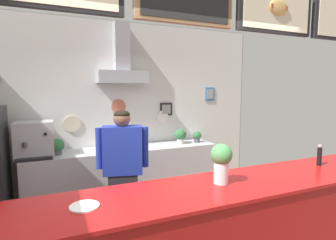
# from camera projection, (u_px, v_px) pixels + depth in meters

# --- Properties ---
(back_wall_assembly) EXTENTS (5.11, 2.64, 3.01)m
(back_wall_assembly) POSITION_uv_depth(u_px,v_px,m) (121.00, 106.00, 4.48)
(back_wall_assembly) COLOR gray
(back_wall_assembly) RESTS_ON ground_plane
(back_prep_counter) EXTENTS (3.03, 0.64, 0.93)m
(back_prep_counter) POSITION_uv_depth(u_px,v_px,m) (126.00, 176.00, 4.40)
(back_prep_counter) COLOR #B7BABF
(back_prep_counter) RESTS_ON ground_plane
(shop_worker) EXTENTS (0.60, 0.33, 1.64)m
(shop_worker) POSITION_uv_depth(u_px,v_px,m) (123.00, 173.00, 3.23)
(shop_worker) COLOR #232328
(shop_worker) RESTS_ON ground_plane
(espresso_machine) EXTENTS (0.51, 0.50, 0.50)m
(espresso_machine) POSITION_uv_depth(u_px,v_px,m) (34.00, 139.00, 3.78)
(espresso_machine) COLOR #B7BABF
(espresso_machine) RESTS_ON back_prep_counter
(potted_basil) EXTENTS (0.21, 0.21, 0.23)m
(potted_basil) POSITION_uv_depth(u_px,v_px,m) (57.00, 146.00, 3.89)
(potted_basil) COLOR #4C4C51
(potted_basil) RESTS_ON back_prep_counter
(potted_oregano) EXTENTS (0.17, 0.17, 0.23)m
(potted_oregano) POSITION_uv_depth(u_px,v_px,m) (125.00, 140.00, 4.36)
(potted_oregano) COLOR beige
(potted_oregano) RESTS_ON back_prep_counter
(potted_sage) EXTENTS (0.16, 0.16, 0.20)m
(potted_sage) POSITION_uv_depth(u_px,v_px,m) (197.00, 136.00, 4.81)
(potted_sage) COLOR #4C4C51
(potted_sage) RESTS_ON back_prep_counter
(potted_rosemary) EXTENTS (0.21, 0.21, 0.26)m
(potted_rosemary) POSITION_uv_depth(u_px,v_px,m) (180.00, 135.00, 4.69)
(potted_rosemary) COLOR beige
(potted_rosemary) RESTS_ON back_prep_counter
(pepper_grinder) EXTENTS (0.05, 0.05, 0.23)m
(pepper_grinder) POSITION_uv_depth(u_px,v_px,m) (319.00, 155.00, 2.92)
(pepper_grinder) COLOR black
(pepper_grinder) RESTS_ON service_counter
(basil_vase) EXTENTS (0.19, 0.19, 0.35)m
(basil_vase) POSITION_uv_depth(u_px,v_px,m) (221.00, 162.00, 2.36)
(basil_vase) COLOR silver
(basil_vase) RESTS_ON service_counter
(condiment_plate) EXTENTS (0.21, 0.21, 0.01)m
(condiment_plate) POSITION_uv_depth(u_px,v_px,m) (84.00, 206.00, 1.89)
(condiment_plate) COLOR white
(condiment_plate) RESTS_ON service_counter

